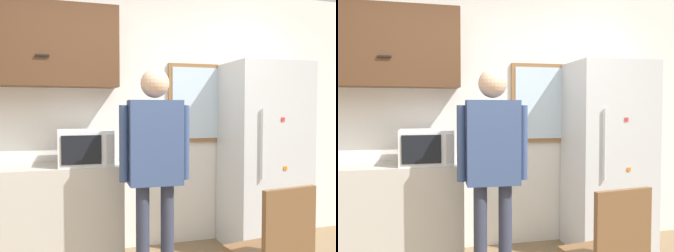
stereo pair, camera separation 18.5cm
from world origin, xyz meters
The scene contains 7 objects.
back_wall centered at (0.00, 1.89, 1.35)m, with size 6.00×0.06×2.70m.
counter centered at (-1.17, 1.58, 0.46)m, with size 2.06×0.56×0.93m.
microwave centered at (-0.46, 1.52, 1.09)m, with size 0.47×0.41×0.32m.
person centered at (0.06, 1.01, 1.07)m, with size 0.58×0.24×1.75m.
refrigerator centered at (1.37, 1.53, 0.95)m, with size 0.79×0.67×1.90m.
chair centered at (0.72, 0.27, 0.51)m, with size 0.52×0.52×0.93m.
window centered at (0.72, 1.85, 1.49)m, with size 0.59×0.05×0.83m.
Camera 1 is at (-0.69, -1.90, 1.43)m, focal length 40.00 mm.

